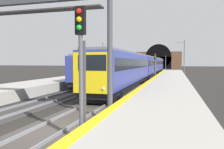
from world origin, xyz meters
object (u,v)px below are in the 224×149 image
railway_signal_far (166,62)px  catenary_mast_near (103,58)px  catenary_mast_far (184,57)px  train_main_approaching (147,66)px  railway_signal_mid (155,64)px  train_adjacent_platform (121,66)px  overhead_signal_gantry (38,26)px  railway_signal_near (81,62)px

railway_signal_far → catenary_mast_near: catenary_mast_near is taller
railway_signal_far → catenary_mast_far: (-23.79, -5.35, 1.11)m
train_main_approaching → catenary_mast_near: catenary_mast_near is taller
catenary_mast_near → catenary_mast_far: size_ratio=0.94×
railway_signal_far → railway_signal_mid: bearing=0.0°
train_adjacent_platform → overhead_signal_gantry: (-29.23, -2.16, 2.89)m
railway_signal_near → train_adjacent_platform: bearing=-169.1°
railway_signal_far → train_adjacent_platform: bearing=-8.8°
catenary_mast_far → train_adjacent_platform: bearing=144.9°
train_adjacent_platform → catenary_mast_far: catenary_mast_far is taller
train_main_approaching → catenary_mast_near: size_ratio=7.74×
railway_signal_near → railway_signal_far: bearing=-180.0°
railway_signal_near → catenary_mast_near: bearing=-162.9°
train_adjacent_platform → catenary_mast_far: bearing=-36.1°
railway_signal_mid → catenary_mast_far: size_ratio=0.55×
catenary_mast_near → railway_signal_far: bearing=-25.4°
railway_signal_mid → overhead_signal_gantry: size_ratio=0.52×
railway_signal_mid → catenary_mast_near: (12.69, 13.61, 1.21)m
train_main_approaching → railway_signal_far: railway_signal_far is taller
railway_signal_near → overhead_signal_gantry: bearing=-129.9°
train_adjacent_platform → railway_signal_near: (-32.68, -6.28, 0.85)m
railway_signal_mid → catenary_mast_far: 18.46m
overhead_signal_gantry → catenary_mast_far: size_ratio=1.05×
railway_signal_near → catenary_mast_far: bearing=173.8°
train_adjacent_platform → railway_signal_mid: train_adjacent_platform is taller
train_main_approaching → catenary_mast_near: 14.12m
railway_signal_mid → catenary_mast_far: catenary_mast_far is taller
overhead_signal_gantry → catenary_mast_near: (40.89, 9.49, -1.17)m
railway_signal_mid → railway_signal_far: bearing=-180.0°
train_adjacent_platform → railway_signal_near: 33.29m
train_main_approaching → catenary_mast_far: bearing=150.0°
catenary_mast_near → train_adjacent_platform: bearing=-147.9°
train_main_approaching → railway_signal_near: bearing=3.0°
train_adjacent_platform → railway_signal_far: (40.37, -6.28, 0.88)m
railway_signal_near → railway_signal_mid: bearing=-180.0°
overhead_signal_gantry → train_main_approaching: bearing=-3.7°
railway_signal_far → catenary_mast_near: size_ratio=0.70×
overhead_signal_gantry → railway_signal_far: bearing=-3.4°
train_adjacent_platform → railway_signal_mid: 6.38m
railway_signal_near → railway_signal_mid: size_ratio=1.13×
train_main_approaching → overhead_signal_gantry: 33.26m
train_main_approaching → railway_signal_mid: (-4.87, -1.96, 0.42)m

